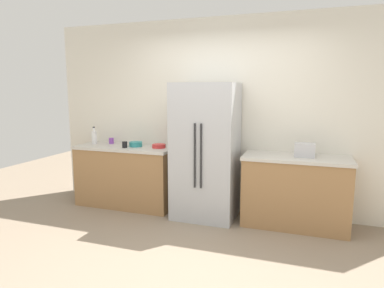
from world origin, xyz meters
TOP-DOWN VIEW (x-y plane):
  - ground_plane at (0.00, 0.00)m, footprint 10.47×10.47m
  - kitchen_back_panel at (0.00, 1.66)m, footprint 5.23×0.10m
  - counter_left at (-1.41, 1.32)m, footprint 1.47×0.59m
  - counter_right at (0.98, 1.32)m, footprint 1.30×0.59m
  - refrigerator at (-0.18, 1.26)m, footprint 0.82×0.68m
  - toaster at (1.07, 1.32)m, footprint 0.24×0.15m
  - bottle_a at (-1.96, 1.35)m, footprint 0.07×0.07m
  - cup_a at (-1.35, 1.20)m, footprint 0.07×0.07m
  - cup_b at (-1.74, 1.46)m, footprint 0.07×0.07m
  - bowl_a at (-1.26, 1.34)m, footprint 0.19×0.19m
  - bowl_b at (-0.89, 1.34)m, footprint 0.19×0.19m

SIDE VIEW (x-z plane):
  - ground_plane at x=0.00m, z-range 0.00..0.00m
  - counter_left at x=-1.41m, z-range 0.00..0.89m
  - counter_right at x=0.98m, z-range 0.00..0.89m
  - refrigerator at x=-0.18m, z-range 0.00..1.79m
  - bowl_b at x=-0.89m, z-range 0.89..0.94m
  - bowl_a at x=-1.26m, z-range 0.89..0.96m
  - cup_b at x=-1.74m, z-range 0.89..0.98m
  - cup_a at x=-1.35m, z-range 0.89..0.98m
  - toaster at x=1.07m, z-range 0.89..1.06m
  - bottle_a at x=-1.96m, z-range 0.86..1.13m
  - kitchen_back_panel at x=0.00m, z-range 0.00..2.68m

